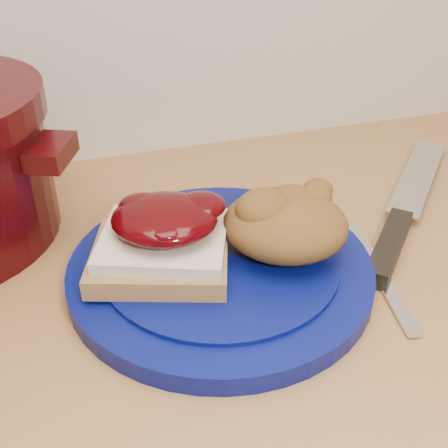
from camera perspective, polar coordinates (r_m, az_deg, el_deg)
name	(u,v)px	position (r m, az deg, el deg)	size (l,w,h in m)	color
plate	(220,270)	(0.56, -0.37, -4.67)	(0.30, 0.30, 0.02)	#060D55
sandwich	(163,238)	(0.53, -6.26, -1.47)	(0.16, 0.15, 0.06)	olive
stuffing_mound	(285,225)	(0.55, 6.25, -0.10)	(0.12, 0.11, 0.06)	brown
chef_knife	(398,225)	(0.66, 17.27, -0.07)	(0.26, 0.27, 0.02)	black
butter_knife	(378,271)	(0.59, 15.41, -4.62)	(0.19, 0.01, 0.00)	silver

